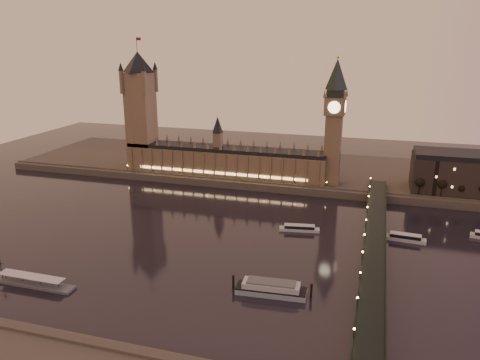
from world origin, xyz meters
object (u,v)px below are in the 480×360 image
Objects in this scene: cruise_boat_a at (299,228)px; cruise_boat_b at (405,238)px; pontoon_pier at (33,283)px; moored_barge at (271,288)px.

cruise_boat_b is (66.98, 3.45, 0.17)m from cruise_boat_a.
pontoon_pier reaches higher than cruise_boat_b.
pontoon_pier is (-120.37, -26.78, -1.83)m from moored_barge.
moored_barge is at bearing 12.54° from pontoon_pier.
pontoon_pier is (-120.35, -110.68, -0.54)m from cruise_boat_a.
pontoon_pier is at bearing -171.49° from moored_barge.
cruise_boat_b is 219.35m from pontoon_pier.
moored_barge reaches higher than cruise_boat_a.
moored_barge is 0.88× the size of pontoon_pier.
moored_barge is at bearing -99.21° from cruise_boat_a.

